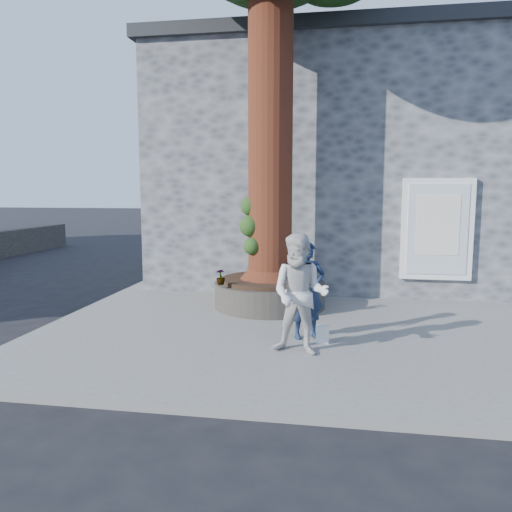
# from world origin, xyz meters

# --- Properties ---
(ground) EXTENTS (120.00, 120.00, 0.00)m
(ground) POSITION_xyz_m (0.00, 0.00, 0.00)
(ground) COLOR black
(ground) RESTS_ON ground
(pavement) EXTENTS (9.00, 8.00, 0.12)m
(pavement) POSITION_xyz_m (1.50, 1.00, 0.06)
(pavement) COLOR slate
(pavement) RESTS_ON ground
(yellow_line) EXTENTS (0.10, 30.00, 0.01)m
(yellow_line) POSITION_xyz_m (-3.05, 1.00, 0.00)
(yellow_line) COLOR yellow
(yellow_line) RESTS_ON ground
(stone_shop) EXTENTS (10.30, 8.30, 6.30)m
(stone_shop) POSITION_xyz_m (2.50, 7.20, 3.16)
(stone_shop) COLOR #46484B
(stone_shop) RESTS_ON ground
(planter) EXTENTS (2.30, 2.30, 0.60)m
(planter) POSITION_xyz_m (0.80, 2.00, 0.41)
(planter) COLOR black
(planter) RESTS_ON pavement
(man) EXTENTS (0.69, 0.59, 1.60)m
(man) POSITION_xyz_m (1.72, -0.14, 0.92)
(man) COLOR #16233E
(man) RESTS_ON pavement
(woman) EXTENTS (0.97, 0.81, 1.80)m
(woman) POSITION_xyz_m (1.66, -0.95, 1.02)
(woman) COLOR beige
(woman) RESTS_ON pavement
(shopping_bag) EXTENTS (0.21, 0.13, 0.28)m
(shopping_bag) POSITION_xyz_m (1.98, -0.36, 0.26)
(shopping_bag) COLOR white
(shopping_bag) RESTS_ON pavement
(plant_a) EXTENTS (0.25, 0.25, 0.40)m
(plant_a) POSITION_xyz_m (0.37, 2.33, 0.92)
(plant_a) COLOR gray
(plant_a) RESTS_ON planter
(plant_b) EXTENTS (0.32, 0.32, 0.43)m
(plant_b) POSITION_xyz_m (1.26, 2.06, 0.93)
(plant_b) COLOR gray
(plant_b) RESTS_ON planter
(plant_c) EXTENTS (0.22, 0.22, 0.31)m
(plant_c) POSITION_xyz_m (-0.05, 1.15, 0.87)
(plant_c) COLOR gray
(plant_c) RESTS_ON planter
(plant_d) EXTENTS (0.41, 0.40, 0.34)m
(plant_d) POSITION_xyz_m (1.65, 1.30, 0.89)
(plant_d) COLOR gray
(plant_d) RESTS_ON planter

